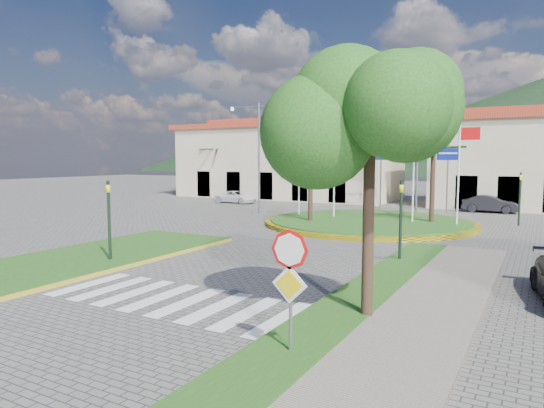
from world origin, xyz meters
The scene contains 21 objects.
ground centered at (0.00, 0.00, 0.00)m, with size 160.00×160.00×0.00m, color #5C5957.
sidewalk_right centered at (6.00, 2.00, 0.07)m, with size 4.00×28.00×0.15m, color gray.
verge_right centered at (4.80, 2.00, 0.09)m, with size 1.60×28.00×0.18m, color #1F4C15.
median_left centered at (-6.50, 6.00, 0.09)m, with size 5.00×14.00×0.18m, color #1F4C15.
crosswalk centered at (0.00, 4.00, 0.01)m, with size 8.00×3.00×0.01m, color silver.
roundabout_island centered at (0.00, 22.00, 0.17)m, with size 12.70×12.70×6.00m.
stop_sign centered at (4.90, 1.96, 1.79)m, with size 0.80×0.11×2.65m.
deciduous_tree centered at (5.50, 5.00, 5.18)m, with size 3.60×3.60×6.80m.
traffic_light_left centered at (-5.20, 6.50, 1.94)m, with size 0.15×0.18×3.20m.
traffic_light_right centered at (4.50, 12.00, 1.94)m, with size 0.15×0.18×3.20m.
traffic_light_far centered at (8.00, 26.00, 1.94)m, with size 0.18×0.15×3.20m.
direction_sign_west centered at (-2.00, 30.97, 3.53)m, with size 1.60×0.14×5.20m.
direction_sign_east centered at (3.00, 30.97, 3.53)m, with size 1.60×0.14×5.20m.
street_lamp_centre centered at (1.00, 30.00, 4.50)m, with size 4.80×0.16×8.00m.
street_lamp_west centered at (-9.00, 24.00, 4.50)m, with size 4.80×0.16×8.00m.
building_left centered at (-14.00, 38.00, 3.90)m, with size 23.32×9.54×8.05m.
hill_far_west centered at (-55.00, 140.00, 11.00)m, with size 140.00×140.00×22.00m, color black.
hill_near_back centered at (-10.00, 130.00, 8.00)m, with size 110.00×110.00×16.00m, color black.
white_van centered at (-15.00, 30.00, 0.54)m, with size 1.79×3.88×1.08m, color white.
car_dark_a centered at (-8.00, 35.65, 0.59)m, with size 1.39×3.45×1.18m, color black.
car_dark_b centered at (5.79, 32.82, 0.64)m, with size 1.36×3.89×1.28m, color black.
Camera 1 is at (9.22, -6.43, 4.05)m, focal length 32.00 mm.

